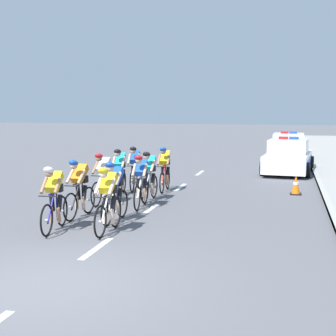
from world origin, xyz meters
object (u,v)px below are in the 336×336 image
object	(u,v)px
cyclist_fifth	(103,177)
cyclist_ninth	(135,167)
cyclist_second	(108,199)
cyclist_tenth	(165,168)
cyclist_eighth	(149,175)
cyclist_seventh	(120,171)
police_car_nearest	(288,157)
cyclist_lead	(54,197)
cyclist_sixth	(141,180)
cyclist_fourth	(114,191)
cyclist_third	(79,187)
traffic_cone_near	(296,185)
police_car_second	(288,148)

from	to	relation	value
cyclist_fifth	cyclist_ninth	size ratio (longest dim) A/B	1.00
cyclist_second	cyclist_tenth	size ratio (longest dim) A/B	1.00
cyclist_fifth	cyclist_eighth	distance (m)	1.43
cyclist_seventh	cyclist_ninth	size ratio (longest dim) A/B	1.00
police_car_nearest	cyclist_lead	bearing A→B (deg)	-113.70
cyclist_sixth	cyclist_eighth	bearing A→B (deg)	93.12
cyclist_fourth	cyclist_tenth	distance (m)	4.74
cyclist_third	cyclist_fifth	size ratio (longest dim) A/B	1.00
cyclist_tenth	cyclist_fifth	bearing A→B (deg)	-115.04
cyclist_lead	cyclist_tenth	size ratio (longest dim) A/B	1.00
cyclist_ninth	cyclist_tenth	size ratio (longest dim) A/B	1.00
cyclist_third	police_car_nearest	size ratio (longest dim) A/B	0.38
cyclist_sixth	cyclist_ninth	distance (m)	3.04
cyclist_second	traffic_cone_near	size ratio (longest dim) A/B	2.69
police_car_second	cyclist_lead	bearing A→B (deg)	-107.16
cyclist_ninth	traffic_cone_near	bearing A→B (deg)	4.05
cyclist_ninth	police_car_nearest	xyz separation A→B (m)	(5.14, 5.94, -0.11)
cyclist_lead	cyclist_tenth	bearing A→B (deg)	79.33
cyclist_third	cyclist_sixth	size ratio (longest dim) A/B	1.00
cyclist_fourth	cyclist_eighth	size ratio (longest dim) A/B	1.00
cyclist_lead	traffic_cone_near	bearing A→B (deg)	49.10
cyclist_fourth	traffic_cone_near	distance (m)	6.76
cyclist_third	cyclist_seventh	xyz separation A→B (m)	(-0.08, 3.38, 0.00)
cyclist_eighth	cyclist_lead	bearing A→B (deg)	-104.73
cyclist_second	police_car_nearest	world-z (taller)	police_car_nearest
cyclist_ninth	traffic_cone_near	distance (m)	5.42
cyclist_fourth	police_car_nearest	bearing A→B (deg)	68.55
cyclist_sixth	cyclist_tenth	xyz separation A→B (m)	(-0.02, 2.88, 0.00)
cyclist_tenth	cyclist_third	bearing A→B (deg)	-104.34
cyclist_fourth	police_car_nearest	world-z (taller)	police_car_nearest
cyclist_seventh	police_car_second	xyz separation A→B (m)	(5.31, 12.02, -0.11)
cyclist_sixth	traffic_cone_near	bearing A→B (deg)	36.81
cyclist_seventh	cyclist_eighth	size ratio (longest dim) A/B	1.00
cyclist_sixth	cyclist_tenth	bearing A→B (deg)	90.49
cyclist_third	police_car_second	xyz separation A→B (m)	(5.23, 15.40, -0.11)
cyclist_fifth	police_car_second	distance (m)	14.53
cyclist_second	cyclist_seventh	distance (m)	4.89
cyclist_third	cyclist_eighth	bearing A→B (deg)	67.38
cyclist_fifth	cyclist_fourth	bearing A→B (deg)	-62.13
cyclist_fifth	cyclist_seventh	xyz separation A→B (m)	(-0.00, 1.51, 0.00)
cyclist_lead	cyclist_ninth	size ratio (longest dim) A/B	1.00
cyclist_tenth	police_car_second	bearing A→B (deg)	69.47
cyclist_seventh	cyclist_eighth	bearing A→B (deg)	-30.68
cyclist_tenth	cyclist_seventh	bearing A→B (deg)	-137.79
cyclist_lead	police_car_second	world-z (taller)	police_car_second
cyclist_eighth	traffic_cone_near	xyz separation A→B (m)	(4.37, 2.16, -0.48)
police_car_nearest	cyclist_third	bearing A→B (deg)	-116.72
cyclist_fourth	cyclist_ninth	distance (m)	4.80
cyclist_third	traffic_cone_near	xyz separation A→B (m)	(5.48, 4.84, -0.48)
cyclist_eighth	cyclist_third	bearing A→B (deg)	-112.62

